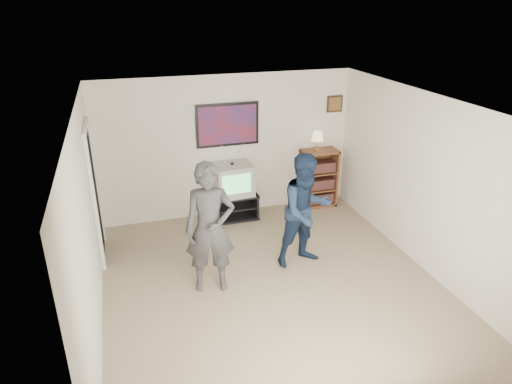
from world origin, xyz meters
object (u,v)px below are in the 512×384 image
media_stand (231,206)px  person_tall (210,229)px  crt_television (233,179)px  bookshelf (318,178)px  person_short (306,211)px

media_stand → person_tall: person_tall is taller
person_tall → crt_television: bearing=77.5°
bookshelf → person_tall: bearing=-140.6°
crt_television → person_short: size_ratio=0.38×
bookshelf → person_tall: person_tall is taller
media_stand → crt_television: crt_television is taller
person_short → person_tall: bearing=179.3°
crt_television → person_tall: bearing=-116.4°
crt_television → bookshelf: bearing=-2.5°
crt_television → person_tall: size_ratio=0.36×
media_stand → person_short: (0.68, -1.75, 0.62)m
media_stand → crt_television: 0.51m
bookshelf → person_tall: (-2.47, -2.03, 0.35)m
crt_television → person_short: (0.64, -1.75, 0.11)m
crt_television → person_short: 1.87m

